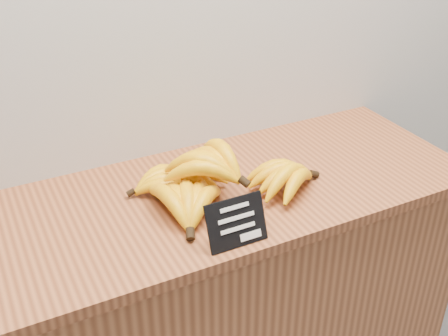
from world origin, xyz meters
TOP-DOWN VIEW (x-y plane):
  - counter at (-0.19, 2.75)m, footprint 1.38×0.50m
  - counter_top at (-0.19, 2.75)m, footprint 1.37×0.54m
  - chalkboard_sign at (-0.24, 2.53)m, footprint 0.14×0.05m
  - banana_pile at (-0.22, 2.73)m, footprint 0.52×0.36m

SIDE VIEW (x-z plane):
  - counter at x=-0.19m, z-range 0.00..0.90m
  - counter_top at x=-0.19m, z-range 0.90..0.93m
  - banana_pile at x=-0.22m, z-range 0.91..1.04m
  - chalkboard_sign at x=-0.24m, z-range 0.93..1.04m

